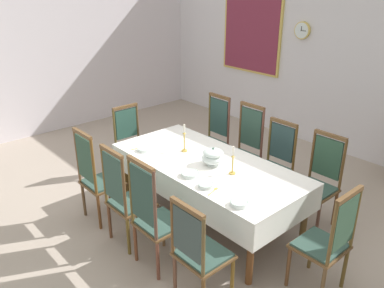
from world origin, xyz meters
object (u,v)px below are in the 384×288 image
Objects in this scene: chair_north_b at (244,148)px; spoon_secondary at (215,189)px; chair_south_d at (198,251)px; soup_tureen at (213,156)px; chair_south_a at (97,176)px; dining_table at (207,168)px; spoon_primary at (141,147)px; chair_south_b at (125,196)px; chair_head_west at (132,141)px; bowl_near_left at (144,149)px; mounted_clock at (302,30)px; bowl_near_right at (206,185)px; bowl_far_right at (190,174)px; chair_south_c at (154,215)px; chair_north_c at (274,163)px; bowl_far_left at (239,203)px; chair_north_a at (213,136)px; framed_painting at (251,34)px; chair_head_east at (328,241)px; chair_north_d at (319,180)px; candlestick_east at (233,163)px; candlestick_west at (184,141)px.

chair_north_b is 6.82× the size of spoon_secondary.
soup_tureen is at bearing 130.13° from chair_south_d.
chair_south_a is 1.52m from spoon_secondary.
dining_table is 0.91m from spoon_primary.
chair_south_b is 1.62m from chair_head_west.
bowl_near_left is 0.57× the size of mounted_clock.
chair_north_b is (-0.26, 0.95, -0.11)m from dining_table.
bowl_near_right is at bearing 178.47° from spoon_secondary.
bowl_far_right is at bearing 162.35° from spoon_secondary.
bowl_far_right is at bearing 3.97° from spoon_primary.
chair_south_d is 4.58m from mounted_clock.
chair_south_c is at bearing -78.20° from bowl_far_right.
chair_south_c is at bearing 90.00° from chair_north_c.
bowl_far_left is (0.87, -0.42, 0.10)m from dining_table.
chair_north_a is at bearing 141.88° from bowl_far_left.
bowl_far_right is (0.13, -0.37, 0.10)m from dining_table.
mounted_clock is at bearing -60.76° from chair_north_c.
framed_painting reaches higher than bowl_near_left.
chair_head_west is 3.14m from chair_head_east.
bowl_far_left is at bearing 129.59° from chair_north_b.
bowl_far_left is at bearing -21.48° from spoon_secondary.
framed_painting is (-1.18, 3.39, 0.95)m from spoon_primary.
mounted_clock reaches higher than bowl_far_left.
bowl_far_left is at bearing 80.23° from chair_head_west.
dining_table is 2.10× the size of chair_north_d.
mounted_clock is at bearing 114.46° from chair_south_d.
spoon_primary is (-0.97, 0.04, -0.02)m from bowl_far_right.
chair_north_b reaches higher than bowl_near_right.
candlestick_east is 1.81× the size of spoon_primary.
chair_north_a is (0.00, 1.90, 0.00)m from chair_south_a.
chair_head_west is 1.70m from soup_tureen.
chair_head_east is (1.83, -0.95, -0.03)m from chair_north_b.
chair_south_a is at bearing -150.11° from bowl_far_right.
chair_south_a is 0.99× the size of chair_north_b.
bowl_near_right is 3.87m from mounted_clock.
chair_north_b is 1.97m from chair_south_c.
candlestick_east reaches higher than dining_table.
candlestick_east is at bearing 36.80° from chair_south_a.
framed_painting is at bearing 125.23° from bowl_near_right.
chair_head_west is 1.23m from candlestick_west.
bowl_near_right is (1.29, 0.54, 0.22)m from chair_south_a.
candlestick_east is at bearing 62.34° from chair_north_d.
chair_south_b is at bearing -124.20° from bowl_far_right.
chair_north_a is 1.06× the size of chair_north_d.
chair_north_a is 1.02× the size of chair_south_b.
chair_south_b is at bearing 54.07° from chair_head_west.
bowl_near_left is (-0.83, -0.36, -0.08)m from soup_tureen.
dining_table is 2.13× the size of chair_north_c.
bowl_near_left is at bearing 179.31° from bowl_far_right.
chair_north_a reaches higher than bowl_far_right.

